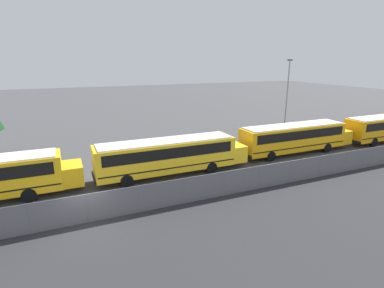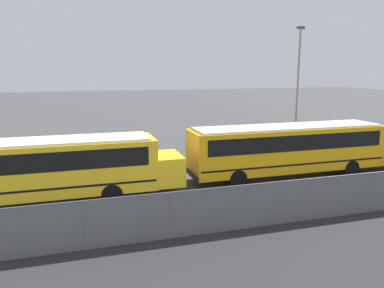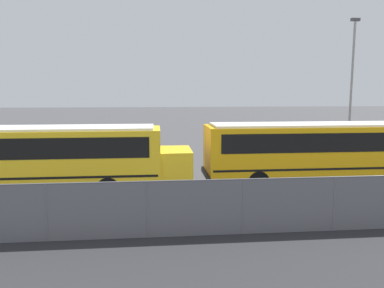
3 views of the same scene
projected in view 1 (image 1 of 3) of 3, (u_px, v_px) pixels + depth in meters
ground_plane at (88, 222)px, 18.03m from camera, size 200.00×200.00×0.00m
fence at (87, 208)px, 17.77m from camera, size 122.68×0.07×1.85m
school_bus_4 at (170, 154)px, 25.15m from camera, size 13.30×2.60×3.06m
school_bus_5 at (295, 136)px, 31.04m from camera, size 13.30×2.60×3.06m
light_pole at (287, 94)px, 38.82m from camera, size 0.60×0.24×9.56m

